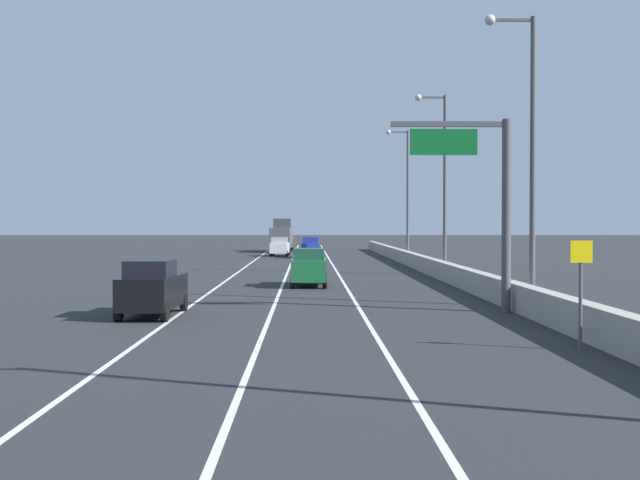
% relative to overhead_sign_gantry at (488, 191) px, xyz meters
% --- Properties ---
extents(ground_plane, '(320.00, 320.00, 0.00)m').
position_rel_overhead_sign_gantry_xyz_m(ground_plane, '(-6.38, 37.26, -4.73)').
color(ground_plane, '#26282B').
extents(lane_stripe_left, '(0.16, 130.00, 0.00)m').
position_rel_overhead_sign_gantry_xyz_m(lane_stripe_left, '(-11.88, 28.26, -4.73)').
color(lane_stripe_left, silver).
rests_on(lane_stripe_left, ground_plane).
extents(lane_stripe_center, '(0.16, 130.00, 0.00)m').
position_rel_overhead_sign_gantry_xyz_m(lane_stripe_center, '(-8.38, 28.26, -4.73)').
color(lane_stripe_center, silver).
rests_on(lane_stripe_center, ground_plane).
extents(lane_stripe_right, '(0.16, 130.00, 0.00)m').
position_rel_overhead_sign_gantry_xyz_m(lane_stripe_right, '(-4.88, 28.26, -4.73)').
color(lane_stripe_right, silver).
rests_on(lane_stripe_right, ground_plane).
extents(jersey_barrier_right, '(0.60, 120.00, 1.10)m').
position_rel_overhead_sign_gantry_xyz_m(jersey_barrier_right, '(1.34, 13.26, -4.18)').
color(jersey_barrier_right, '#9E998E').
rests_on(jersey_barrier_right, ground_plane).
extents(overhead_sign_gantry, '(4.68, 0.36, 7.50)m').
position_rel_overhead_sign_gantry_xyz_m(overhead_sign_gantry, '(0.00, 0.00, 0.00)').
color(overhead_sign_gantry, '#47474C').
rests_on(overhead_sign_gantry, ground_plane).
extents(speed_advisory_sign, '(0.60, 0.11, 3.00)m').
position_rel_overhead_sign_gantry_xyz_m(speed_advisory_sign, '(0.44, -9.28, -2.96)').
color(speed_advisory_sign, '#4C4C51').
rests_on(speed_advisory_sign, ground_plane).
extents(lamp_post_right_second, '(2.14, 0.44, 12.05)m').
position_rel_overhead_sign_gantry_xyz_m(lamp_post_right_second, '(2.11, 2.00, 2.07)').
color(lamp_post_right_second, '#4C4C51').
rests_on(lamp_post_right_second, ground_plane).
extents(lamp_post_right_third, '(2.14, 0.44, 12.05)m').
position_rel_overhead_sign_gantry_xyz_m(lamp_post_right_third, '(1.98, 22.19, 2.07)').
color(lamp_post_right_third, '#4C4C51').
rests_on(lamp_post_right_third, ground_plane).
extents(lamp_post_right_fourth, '(2.14, 0.44, 12.05)m').
position_rel_overhead_sign_gantry_xyz_m(lamp_post_right_fourth, '(2.05, 42.37, 2.07)').
color(lamp_post_right_fourth, '#4C4C51').
rests_on(lamp_post_right_fourth, ground_plane).
extents(car_white_0, '(2.01, 4.43, 1.98)m').
position_rel_overhead_sign_gantry_xyz_m(car_white_0, '(-9.88, 52.54, -3.74)').
color(car_white_0, white).
rests_on(car_white_0, ground_plane).
extents(car_black_1, '(2.01, 4.42, 2.11)m').
position_rel_overhead_sign_gantry_xyz_m(car_black_1, '(-12.76, -1.09, -3.68)').
color(car_black_1, black).
rests_on(car_black_1, ground_plane).
extents(car_green_2, '(2.02, 4.53, 2.09)m').
position_rel_overhead_sign_gantry_xyz_m(car_green_2, '(-6.88, 12.95, -3.69)').
color(car_green_2, '#196033').
rests_on(car_green_2, ground_plane).
extents(car_blue_3, '(1.81, 4.56, 2.10)m').
position_rel_overhead_sign_gantry_xyz_m(car_blue_3, '(-6.69, 48.49, -3.68)').
color(car_blue_3, '#1E389E').
rests_on(car_blue_3, ground_plane).
extents(box_truck, '(2.66, 8.91, 4.01)m').
position_rel_overhead_sign_gantry_xyz_m(box_truck, '(-10.09, 65.08, -2.90)').
color(box_truck, '#4C4C51').
rests_on(box_truck, ground_plane).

